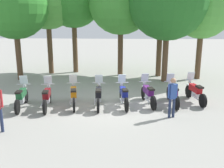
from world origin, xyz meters
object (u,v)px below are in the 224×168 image
object	(u,v)px
motorcycle_4	(124,95)
tree_1	(47,0)
motorcycle_7	(195,92)
tree_4	(161,4)
tree_5	(168,0)
tree_0	(14,5)
motorcycle_5	(148,94)
motorcycle_1	(47,97)
motorcycle_3	(99,95)
tree_6	(203,9)
tree_3	(121,2)
motorcycle_2	(74,95)
person_0	(172,95)
motorcycle_0	(21,97)
motorcycle_6	(173,94)

from	to	relation	value
motorcycle_4	tree_1	xyz separation A→B (m)	(-5.43, 7.04, 4.67)
motorcycle_7	tree_4	xyz separation A→B (m)	(-1.08, 5.78, 4.36)
tree_4	tree_5	size ratio (longest dim) A/B	0.92
tree_0	tree_1	world-z (taller)	tree_1
motorcycle_4	tree_0	bearing A→B (deg)	45.10
motorcycle_5	motorcycle_1	bearing A→B (deg)	87.26
motorcycle_3	tree_1	bearing A→B (deg)	26.51
motorcycle_4	tree_6	xyz separation A→B (m)	(4.90, 5.84, 4.00)
motorcycle_3	motorcycle_7	xyz separation A→B (m)	(4.60, 0.88, 0.00)
motorcycle_3	tree_5	size ratio (longest dim) A/B	0.29
motorcycle_3	tree_5	world-z (taller)	tree_5
motorcycle_3	tree_3	xyz separation A→B (m)	(0.83, 6.75, 4.50)
motorcycle_7	tree_4	bearing A→B (deg)	-0.00
tree_3	tree_4	distance (m)	2.69
motorcycle_2	motorcycle_4	xyz separation A→B (m)	(2.30, 0.15, 0.00)
tree_3	tree_5	size ratio (longest dim) A/B	0.97
motorcycle_7	tree_6	distance (m)	6.63
motorcycle_3	tree_5	xyz separation A→B (m)	(3.71, 5.06, 4.48)
person_0	tree_1	xyz separation A→B (m)	(-7.41, 8.39, 4.22)
motorcycle_5	tree_1	bearing A→B (deg)	31.95
tree_4	tree_6	world-z (taller)	tree_4
motorcycle_0	tree_6	size ratio (longest dim) A/B	0.34
motorcycle_6	motorcycle_7	distance (m)	1.21
motorcycle_1	tree_1	distance (m)	9.08
tree_1	tree_3	bearing A→B (deg)	-4.70
motorcycle_5	tree_1	world-z (taller)	tree_1
tree_5	motorcycle_0	bearing A→B (deg)	-142.58
motorcycle_0	motorcycle_4	xyz separation A→B (m)	(4.60, 0.54, 0.00)
tree_0	tree_6	distance (m)	11.84
motorcycle_1	motorcycle_4	bearing A→B (deg)	-91.38
motorcycle_1	motorcycle_7	bearing A→B (deg)	-89.30
motorcycle_1	motorcycle_2	bearing A→B (deg)	-83.17
motorcycle_1	motorcycle_6	bearing A→B (deg)	-90.98
tree_1	motorcycle_2	bearing A→B (deg)	-66.51
motorcycle_2	motorcycle_7	bearing A→B (deg)	-92.84
motorcycle_4	tree_5	distance (m)	7.14
motorcycle_1	tree_0	xyz separation A→B (m)	(-3.45, 5.42, 4.22)
tree_3	tree_4	world-z (taller)	tree_3
motorcycle_2	motorcycle_1	bearing A→B (deg)	94.55
motorcycle_5	person_0	xyz separation A→B (m)	(0.83, -1.63, 0.45)
motorcycle_0	motorcycle_6	xyz separation A→B (m)	(6.90, 0.91, 0.00)
motorcycle_1	tree_1	world-z (taller)	tree_1
person_0	tree_0	bearing A→B (deg)	-138.09
motorcycle_1	tree_5	world-z (taller)	tree_5
tree_6	motorcycle_1	bearing A→B (deg)	-142.85
tree_1	motorcycle_7	bearing A→B (deg)	-35.35
tree_3	tree_5	xyz separation A→B (m)	(2.87, -1.69, -0.02)
motorcycle_5	motorcycle_0	bearing A→B (deg)	85.91
motorcycle_1	motorcycle_2	distance (m)	1.20
motorcycle_2	tree_1	distance (m)	9.14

